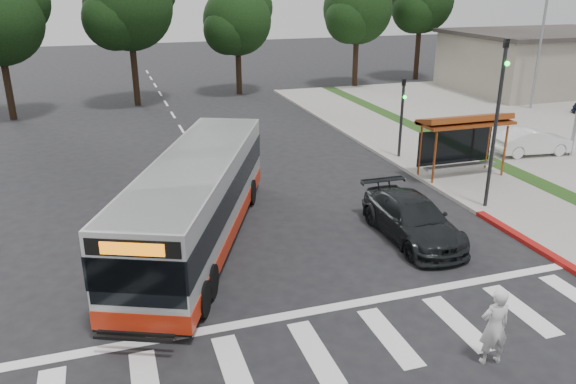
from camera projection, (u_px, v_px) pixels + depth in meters
name	position (u px, v px, depth m)	size (l,w,h in m)	color
ground	(260.00, 260.00, 18.00)	(140.00, 140.00, 0.00)	black
sidewalk_east	(428.00, 158.00, 28.29)	(4.00, 40.00, 0.12)	gray
curb_east	(393.00, 161.00, 27.71)	(0.30, 40.00, 0.15)	#9E9991
curb_east_red	(535.00, 246.00, 18.81)	(0.32, 6.00, 0.15)	maroon
commercial_building	(544.00, 63.00, 45.51)	(14.00, 10.00, 4.40)	gray
building_roof_cap	(549.00, 33.00, 44.68)	(14.60, 10.60, 0.30)	#383330
crosswalk_ladder	(315.00, 352.00, 13.55)	(18.00, 2.60, 0.01)	silver
bus_shelter	(464.00, 127.00, 24.85)	(4.20, 1.60, 2.86)	#914018
traffic_signal_ne_tall	(498.00, 112.00, 20.75)	(0.18, 0.37, 6.50)	black
traffic_signal_ne_short	(402.00, 110.00, 27.47)	(0.18, 0.37, 4.00)	black
lot_light_mid	(544.00, 21.00, 37.12)	(1.90, 0.35, 9.01)	gray
tree_ne_a	(358.00, 8.00, 45.39)	(6.16, 5.74, 9.30)	black
tree_north_a	(130.00, 4.00, 38.20)	(6.60, 6.15, 10.17)	black
tree_north_b	(238.00, 19.00, 42.74)	(5.72, 5.33, 8.43)	black
transit_bus	(197.00, 202.00, 18.73)	(2.51, 11.58, 2.99)	#B0B2B5
pedestrian	(494.00, 327.00, 12.86)	(0.71, 0.47, 1.94)	silver
dark_sedan	(412.00, 219.00, 19.34)	(2.04, 5.03, 1.46)	black
parked_car_1	(533.00, 142.00, 28.51)	(1.39, 3.99, 1.32)	silver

